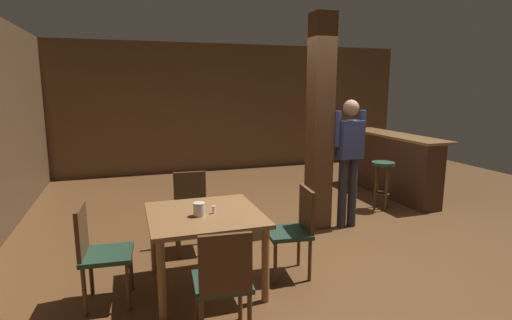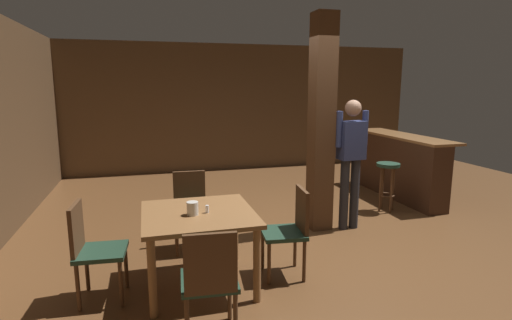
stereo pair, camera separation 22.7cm
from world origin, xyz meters
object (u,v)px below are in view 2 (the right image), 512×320
object	(u,v)px
dining_table	(199,223)
bar_counter	(396,165)
napkin_cup	(193,208)
standing_person	(351,155)
bar_stool_near	(388,175)
chair_east	(290,227)
salt_shaker	(207,209)
chair_west	(92,246)
chair_north	(190,206)
chair_south	(210,278)

from	to	relation	value
dining_table	bar_counter	world-z (taller)	bar_counter
napkin_cup	standing_person	distance (m)	2.46
bar_stool_near	standing_person	bearing A→B (deg)	-150.36
bar_counter	bar_stool_near	world-z (taller)	bar_counter
chair_east	standing_person	xyz separation A→B (m)	(1.23, 1.06, 0.50)
chair_east	salt_shaker	bearing A→B (deg)	-179.82
standing_person	dining_table	bearing A→B (deg)	-154.56
dining_table	standing_person	xyz separation A→B (m)	(2.14, 1.02, 0.38)
chair_west	salt_shaker	size ratio (longest dim) A/B	12.19
dining_table	chair_north	world-z (taller)	chair_north
bar_counter	chair_south	bearing A→B (deg)	-139.90
napkin_cup	bar_counter	size ratio (longest dim) A/B	0.06
dining_table	chair_west	world-z (taller)	chair_west
chair_west	chair_north	distance (m)	1.38
salt_shaker	bar_stool_near	world-z (taller)	salt_shaker
bar_stool_near	chair_north	bearing A→B (deg)	-168.92
salt_shaker	bar_counter	distance (m)	4.31
standing_person	chair_east	bearing A→B (deg)	-139.28
napkin_cup	salt_shaker	bearing A→B (deg)	10.59
chair_south	standing_person	size ratio (longest dim) A/B	0.52
standing_person	bar_stool_near	size ratio (longest dim) A/B	2.31
dining_table	chair_west	size ratio (longest dim) A/B	1.16
dining_table	napkin_cup	xyz separation A→B (m)	(-0.06, -0.07, 0.17)
chair_east	dining_table	bearing A→B (deg)	177.43
chair_south	standing_person	world-z (taller)	standing_person
dining_table	chair_south	distance (m)	0.90
dining_table	standing_person	bearing A→B (deg)	25.44
chair_north	standing_person	distance (m)	2.17
chair_west	chair_east	size ratio (longest dim) A/B	1.00
chair_south	chair_west	bearing A→B (deg)	136.36
chair_east	napkin_cup	bearing A→B (deg)	-178.32
chair_north	napkin_cup	xyz separation A→B (m)	(-0.09, -1.02, 0.29)
chair_north	napkin_cup	world-z (taller)	chair_north
salt_shaker	napkin_cup	bearing A→B (deg)	-169.41
chair_west	chair_east	world-z (taller)	same
napkin_cup	bar_stool_near	world-z (taller)	napkin_cup
chair_west	chair_south	world-z (taller)	same
chair_north	bar_stool_near	xyz separation A→B (m)	(3.04, 0.60, 0.05)
chair_west	salt_shaker	world-z (taller)	chair_west
dining_table	napkin_cup	size ratio (longest dim) A/B	8.34
napkin_cup	standing_person	xyz separation A→B (m)	(2.20, 1.09, 0.21)
chair_east	napkin_cup	distance (m)	1.01
salt_shaker	chair_east	bearing A→B (deg)	0.18
standing_person	bar_stool_near	bearing A→B (deg)	29.64
chair_north	salt_shaker	distance (m)	1.03
bar_counter	chair_west	bearing A→B (deg)	-153.81
chair_east	bar_stool_near	world-z (taller)	chair_east
napkin_cup	chair_south	bearing A→B (deg)	-88.47
dining_table	chair_east	size ratio (longest dim) A/B	1.16
chair_east	bar_stool_near	size ratio (longest dim) A/B	1.19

